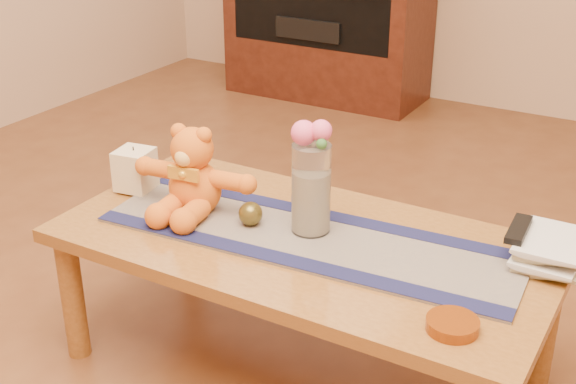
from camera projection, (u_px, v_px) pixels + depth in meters
The scene contains 27 objects.
floor at pixel (302, 366), 2.33m from camera, with size 5.50×5.50×0.00m, color #5C321A.
coffee_table_top at pixel (303, 244), 2.15m from camera, with size 1.40×0.70×0.04m, color brown.
table_leg_fl at pixel (73, 298), 2.31m from camera, with size 0.07×0.07×0.41m, color brown.
table_leg_bl at pixel (188, 222), 2.76m from camera, with size 0.07×0.07×0.41m, color brown.
table_leg_br at pixel (546, 324), 2.18m from camera, with size 0.07×0.07×0.41m, color brown.
persian_runner at pixel (308, 237), 2.13m from camera, with size 1.20×0.35×0.01m, color #1E1740.
runner_border_near at pixel (285, 259), 2.01m from camera, with size 1.20×0.06×0.00m, color #151740.
runner_border_far at pixel (328, 215), 2.25m from camera, with size 1.20×0.06×0.00m, color #151740.
teddy_bear at pixel (194, 170), 2.24m from camera, with size 0.37×0.31×0.25m, color orange, non-canonical shape.
pillar_candle at pixel (135, 169), 2.40m from camera, with size 0.11×0.11×0.13m, color beige.
candle_wick at pixel (133, 148), 2.37m from camera, with size 0.00×0.00×0.01m, color black.
glass_vase at pixel (311, 189), 2.11m from camera, with size 0.11×0.11×0.26m, color silver.
potpourri_fill at pixel (311, 201), 2.13m from camera, with size 0.09×0.09×0.18m, color beige.
rose_left at pixel (304, 133), 2.04m from camera, with size 0.07×0.07×0.07m, color #F25588.
rose_right at pixel (321, 131), 2.03m from camera, with size 0.06×0.06×0.06m, color #F25588.
blue_flower_back at pixel (321, 132), 2.07m from camera, with size 0.04×0.04×0.04m, color #4B62A2.
blue_flower_side at pixel (306, 134), 2.08m from camera, with size 0.04×0.04×0.04m, color #4B62A2.
leaf_sprig at pixel (322, 144), 2.01m from camera, with size 0.03×0.03×0.03m, color #33662D.
bronze_ball at pixel (251, 214), 2.18m from camera, with size 0.07×0.07×0.07m, color #53481B.
book_bottom at pixel (516, 252), 2.04m from camera, with size 0.17×0.22×0.02m, color beige.
book_lower at pixel (518, 247), 2.03m from camera, with size 0.16×0.22×0.02m, color beige.
book_upper at pixel (516, 239), 2.03m from camera, with size 0.17×0.22×0.02m, color beige.
book_top at pixel (520, 234), 2.02m from camera, with size 0.16×0.22×0.02m, color beige.
tv_remote at pixel (519, 229), 2.00m from camera, with size 0.04×0.16×0.02m, color black.
amber_dish at pixel (452, 325), 1.73m from camera, with size 0.12×0.12×0.03m, color #BF5914.
media_cabinet at pixel (328, 7), 4.59m from camera, with size 1.20×0.50×1.10m, color black.
stereo_lower at pixel (318, 26), 4.53m from camera, with size 0.42×0.28×0.12m, color black.
Camera 1 is at (0.91, -1.66, 1.47)m, focal length 47.35 mm.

